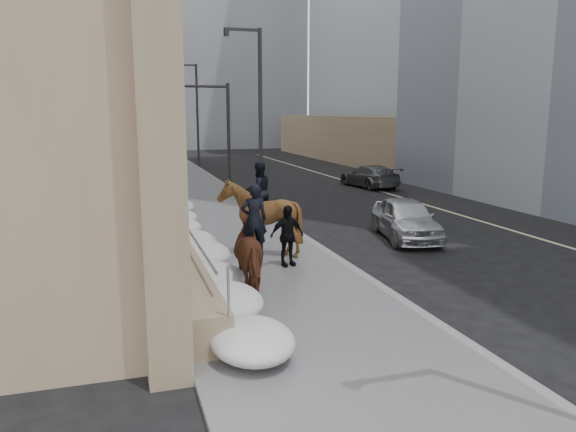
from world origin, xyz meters
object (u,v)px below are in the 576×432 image
object	(u,v)px
car_grey	(369,176)
mounted_horse_left	(255,251)
mounted_horse_right	(260,215)
pedestrian	(287,236)
car_silver	(406,219)

from	to	relation	value
car_grey	mounted_horse_left	bearing A→B (deg)	49.81
mounted_horse_right	pedestrian	distance (m)	1.55
mounted_horse_right	pedestrian	world-z (taller)	mounted_horse_right
pedestrian	mounted_horse_right	bearing A→B (deg)	97.13
mounted_horse_left	mounted_horse_right	size ratio (longest dim) A/B	0.93
mounted_horse_left	car_grey	size ratio (longest dim) A/B	0.57
pedestrian	car_grey	xyz separation A→B (m)	(9.69, 15.21, -0.32)
car_silver	car_grey	distance (m)	13.50
mounted_horse_right	mounted_horse_left	bearing A→B (deg)	57.05
pedestrian	car_silver	bearing A→B (deg)	17.41
mounted_horse_left	pedestrian	world-z (taller)	mounted_horse_left
mounted_horse_left	car_silver	bearing A→B (deg)	-144.37
car_grey	mounted_horse_right	bearing A→B (deg)	46.35
mounted_horse_right	car_grey	size ratio (longest dim) A/B	0.62
mounted_horse_left	car_grey	bearing A→B (deg)	-121.80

